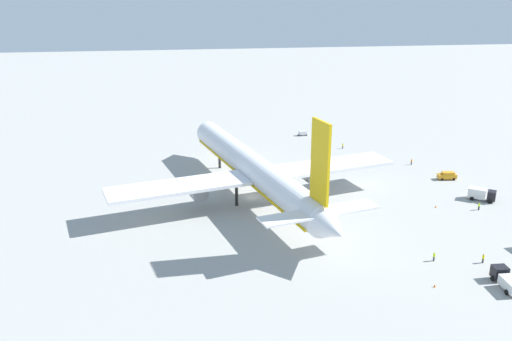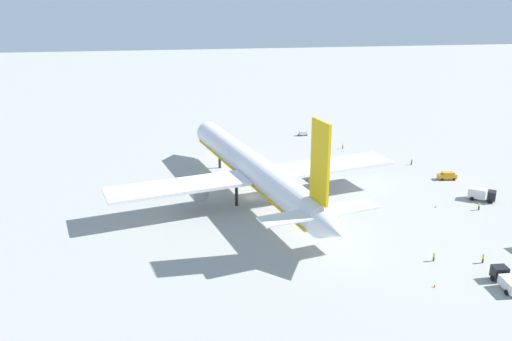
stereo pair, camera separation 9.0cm
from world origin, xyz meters
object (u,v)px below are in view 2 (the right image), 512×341
(baggage_cart_1, at_px, (303,133))
(service_truck_2, at_px, (481,194))
(traffic_cone_2, at_px, (435,286))
(ground_worker_2, at_px, (412,162))
(service_truck_0, at_px, (507,280))
(ground_worker_1, at_px, (479,206))
(traffic_cone_0, at_px, (436,206))
(ground_worker_4, at_px, (434,256))
(traffic_cone_1, at_px, (222,144))
(service_van, at_px, (447,176))
(airliner, at_px, (255,169))
(ground_worker_3, at_px, (483,259))
(ground_worker_0, at_px, (343,146))

(baggage_cart_1, bearing_deg, service_truck_2, -155.52)
(traffic_cone_2, bearing_deg, ground_worker_2, -20.26)
(service_truck_0, xyz_separation_m, baggage_cart_1, (96.44, 11.60, -0.51))
(ground_worker_1, height_order, ground_worker_2, ground_worker_1)
(traffic_cone_2, bearing_deg, traffic_cone_0, -26.09)
(ground_worker_4, xyz_separation_m, traffic_cone_0, (23.16, -11.62, -0.61))
(ground_worker_2, height_order, traffic_cone_2, ground_worker_2)
(traffic_cone_0, height_order, traffic_cone_1, same)
(service_truck_0, xyz_separation_m, service_truck_2, (35.81, -16.02, 0.20))
(service_van, distance_m, ground_worker_2, 13.18)
(ground_worker_4, distance_m, traffic_cone_2, 9.28)
(ground_worker_2, xyz_separation_m, traffic_cone_0, (-29.37, 7.04, -0.56))
(ground_worker_1, bearing_deg, ground_worker_4, 135.31)
(service_truck_2, xyz_separation_m, service_van, (14.26, 1.05, -0.49))
(ground_worker_1, distance_m, ground_worker_2, 32.12)
(service_truck_2, height_order, service_van, service_truck_2)
(airliner, height_order, ground_worker_4, airliner)
(baggage_cart_1, xyz_separation_m, ground_worker_1, (-65.89, -24.15, 0.07))
(traffic_cone_0, relative_size, traffic_cone_1, 1.00)
(ground_worker_4, distance_m, traffic_cone_0, 25.92)
(service_truck_0, distance_m, ground_worker_4, 12.70)
(ground_worker_1, xyz_separation_m, ground_worker_3, (-22.43, 11.96, -0.01))
(service_truck_2, xyz_separation_m, traffic_cone_2, (-34.14, 27.55, -1.24))
(service_van, height_order, ground_worker_3, service_van)
(ground_worker_1, xyz_separation_m, traffic_cone_0, (2.71, 8.62, -0.61))
(airliner, relative_size, traffic_cone_2, 138.49)
(ground_worker_0, distance_m, ground_worker_2, 22.49)
(service_truck_2, xyz_separation_m, ground_worker_2, (26.82, 5.04, -0.68))
(ground_worker_1, relative_size, traffic_cone_1, 3.16)
(ground_worker_4, height_order, traffic_cone_1, ground_worker_4)
(ground_worker_0, xyz_separation_m, ground_worker_3, (-72.09, -3.64, 0.04))
(ground_worker_1, distance_m, ground_worker_4, 28.77)
(ground_worker_1, relative_size, ground_worker_4, 1.00)
(airliner, distance_m, traffic_cone_1, 45.71)
(traffic_cone_1, bearing_deg, airliner, -175.46)
(ground_worker_3, bearing_deg, ground_worker_0, 2.89)
(ground_worker_0, bearing_deg, traffic_cone_1, 76.12)
(ground_worker_1, bearing_deg, ground_worker_3, 151.94)
(airliner, distance_m, ground_worker_1, 49.89)
(service_truck_0, bearing_deg, ground_worker_1, -22.34)
(baggage_cart_1, height_order, traffic_cone_1, baggage_cart_1)
(traffic_cone_0, bearing_deg, service_truck_0, 173.25)
(ground_worker_0, xyz_separation_m, ground_worker_2, (-17.58, -14.02, 0.01))
(service_truck_0, xyz_separation_m, ground_worker_2, (62.63, -10.97, -0.48))
(airliner, relative_size, service_truck_0, 11.10)
(baggage_cart_1, relative_size, traffic_cone_2, 6.47)
(service_truck_0, distance_m, ground_worker_1, 33.03)
(baggage_cart_1, bearing_deg, ground_worker_1, -159.87)
(ground_worker_0, relative_size, traffic_cone_1, 2.98)
(traffic_cone_1, bearing_deg, ground_worker_1, -138.78)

